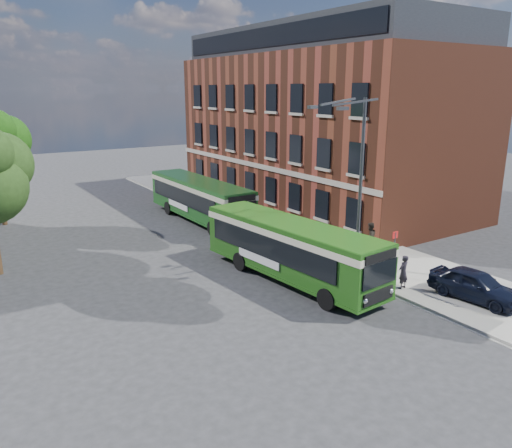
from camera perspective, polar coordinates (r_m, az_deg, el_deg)
ground at (r=26.14m, az=-0.02°, el=-5.91°), size 120.00×120.00×0.00m
pavement at (r=36.16m, az=2.41°, el=0.21°), size 6.00×48.00×0.15m
kerb_line at (r=34.57m, az=-1.73°, el=-0.61°), size 0.12×48.00×0.01m
brick_office at (r=42.46m, az=7.21°, el=11.77°), size 12.10×26.00×14.20m
street_lamp at (r=26.26m, az=11.32°, el=4.76°), size 2.96×2.38×9.00m
bus_stop_sign at (r=26.12m, az=15.50°, el=-2.99°), size 0.35×0.08×2.52m
bus_front at (r=25.06m, az=4.01°, el=-2.45°), size 3.62×11.28×3.02m
bus_rear at (r=36.72m, az=-6.46°, el=3.18°), size 2.73×11.94×3.02m
parked_car at (r=24.76m, az=23.78°, el=-6.39°), size 2.11×4.29×1.41m
pedestrian_a at (r=24.87m, az=16.47°, el=-5.28°), size 0.66×0.49×1.66m
pedestrian_b at (r=29.78m, az=12.88°, el=-1.52°), size 0.97×0.81×1.80m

